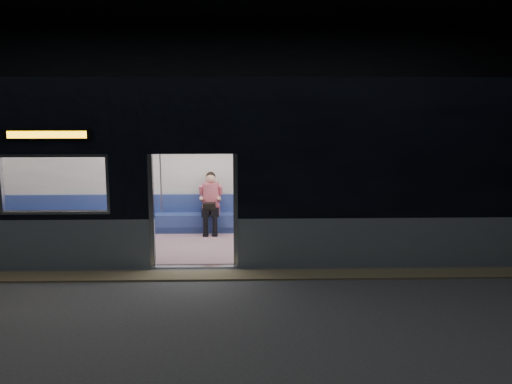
{
  "coord_description": "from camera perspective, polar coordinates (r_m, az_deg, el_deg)",
  "views": [
    {
      "loc": [
        0.85,
        -8.33,
        2.98
      ],
      "look_at": [
        1.13,
        2.3,
        1.16
      ],
      "focal_mm": 38.0,
      "sensor_mm": 36.0,
      "label": 1
    }
  ],
  "objects": [
    {
      "name": "station_floor",
      "position": [
        8.89,
        -7.04,
        -9.98
      ],
      "size": [
        24.0,
        14.0,
        0.01
      ],
      "primitive_type": "cube",
      "color": "#47494C",
      "rests_on": "ground"
    },
    {
      "name": "station_envelope",
      "position": [
        8.4,
        -7.58,
        14.32
      ],
      "size": [
        24.0,
        14.0,
        5.0
      ],
      "color": "black",
      "rests_on": "station_floor"
    },
    {
      "name": "tactile_strip",
      "position": [
        9.4,
        -6.72,
        -8.73
      ],
      "size": [
        22.8,
        0.5,
        0.03
      ],
      "primitive_type": "cube",
      "color": "#8C7F59",
      "rests_on": "station_floor"
    },
    {
      "name": "metro_car",
      "position": [
        10.96,
        -5.99,
        3.74
      ],
      "size": [
        18.0,
        3.04,
        3.35
      ],
      "color": "#84959E",
      "rests_on": "station_floor"
    },
    {
      "name": "passenger",
      "position": [
        12.09,
        -4.78,
        -0.74
      ],
      "size": [
        0.39,
        0.67,
        1.35
      ],
      "rotation": [
        0.0,
        0.0,
        -0.01
      ],
      "color": "black",
      "rests_on": "metro_car"
    },
    {
      "name": "handbag",
      "position": [
        11.9,
        -4.93,
        -1.48
      ],
      "size": [
        0.34,
        0.32,
        0.14
      ],
      "primitive_type": "cube",
      "rotation": [
        0.0,
        0.0,
        0.41
      ],
      "color": "black",
      "rests_on": "passenger"
    },
    {
      "name": "transit_map",
      "position": [
        12.45,
        8.27,
        2.84
      ],
      "size": [
        1.1,
        0.03,
        0.72
      ],
      "primitive_type": "cube",
      "color": "white",
      "rests_on": "metro_car"
    }
  ]
}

